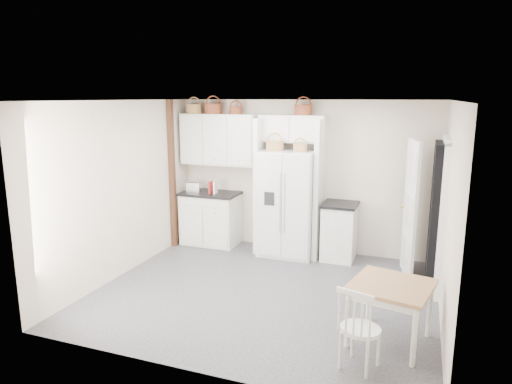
% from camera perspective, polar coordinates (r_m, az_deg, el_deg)
% --- Properties ---
extents(floor, '(4.50, 4.50, 0.00)m').
position_cam_1_polar(floor, '(6.45, 1.11, -12.40)').
color(floor, '#29292F').
rests_on(floor, ground).
extents(ceiling, '(4.50, 4.50, 0.00)m').
position_cam_1_polar(ceiling, '(5.88, 1.21, 11.36)').
color(ceiling, white).
rests_on(ceiling, wall_back).
extents(wall_back, '(4.50, 0.00, 4.50)m').
position_cam_1_polar(wall_back, '(7.92, 5.90, 1.97)').
color(wall_back, beige).
rests_on(wall_back, floor).
extents(wall_left, '(0.00, 4.00, 4.00)m').
position_cam_1_polar(wall_left, '(7.08, -16.32, 0.37)').
color(wall_left, beige).
rests_on(wall_left, floor).
extents(wall_right, '(0.00, 4.00, 4.00)m').
position_cam_1_polar(wall_right, '(5.73, 22.96, -2.72)').
color(wall_right, beige).
rests_on(wall_right, floor).
extents(refrigerator, '(0.92, 0.74, 1.78)m').
position_cam_1_polar(refrigerator, '(7.70, 4.09, -1.39)').
color(refrigerator, silver).
rests_on(refrigerator, floor).
extents(base_cab_left, '(0.99, 0.63, 0.92)m').
position_cam_1_polar(base_cab_left, '(8.37, -5.64, -3.38)').
color(base_cab_left, silver).
rests_on(base_cab_left, floor).
extents(base_cab_right, '(0.51, 0.62, 0.91)m').
position_cam_1_polar(base_cab_right, '(7.68, 10.37, -4.97)').
color(base_cab_right, silver).
rests_on(base_cab_right, floor).
extents(dining_table, '(0.97, 0.97, 0.68)m').
position_cam_1_polar(dining_table, '(5.34, 16.37, -14.30)').
color(dining_table, olive).
rests_on(dining_table, floor).
extents(windsor_chair, '(0.49, 0.47, 0.82)m').
position_cam_1_polar(windsor_chair, '(4.78, 12.93, -16.37)').
color(windsor_chair, silver).
rests_on(windsor_chair, floor).
extents(counter_left, '(1.03, 0.67, 0.04)m').
position_cam_1_polar(counter_left, '(8.26, -5.71, -0.17)').
color(counter_left, black).
rests_on(counter_left, base_cab_left).
extents(counter_right, '(0.56, 0.66, 0.04)m').
position_cam_1_polar(counter_right, '(7.56, 10.50, -1.53)').
color(counter_right, black).
rests_on(counter_right, base_cab_right).
extents(toaster, '(0.26, 0.17, 0.17)m').
position_cam_1_polar(toaster, '(8.32, -7.80, 0.60)').
color(toaster, silver).
rests_on(toaster, counter_left).
extents(cookbook_red, '(0.06, 0.15, 0.22)m').
position_cam_1_polar(cookbook_red, '(8.14, -5.59, 0.59)').
color(cookbook_red, maroon).
rests_on(cookbook_red, counter_left).
extents(cookbook_cream, '(0.05, 0.16, 0.23)m').
position_cam_1_polar(cookbook_cream, '(8.11, -5.11, 0.60)').
color(cookbook_cream, silver).
rests_on(cookbook_cream, counter_left).
extents(basket_upper_a, '(0.29, 0.29, 0.16)m').
position_cam_1_polar(basket_upper_a, '(8.36, -7.73, 10.24)').
color(basket_upper_a, '#9A613E').
rests_on(basket_upper_a, upper_cabinet).
extents(basket_upper_b, '(0.30, 0.30, 0.18)m').
position_cam_1_polar(basket_upper_b, '(8.19, -5.35, 10.32)').
color(basket_upper_b, '#59321C').
rests_on(basket_upper_b, upper_cabinet).
extents(basket_upper_c, '(0.23, 0.23, 0.13)m').
position_cam_1_polar(basket_upper_c, '(8.02, -2.54, 10.16)').
color(basket_upper_c, '#59321C').
rests_on(basket_upper_c, upper_cabinet).
extents(basket_bridge_b, '(0.30, 0.30, 0.17)m').
position_cam_1_polar(basket_bridge_b, '(7.63, 5.93, 10.17)').
color(basket_bridge_b, '#59321C').
rests_on(basket_bridge_b, bridge_cabinet).
extents(basket_fridge_a, '(0.29, 0.29, 0.16)m').
position_cam_1_polar(basket_fridge_a, '(7.51, 2.35, 5.78)').
color(basket_fridge_a, '#9A613E').
rests_on(basket_fridge_a, refrigerator).
extents(basket_fridge_b, '(0.22, 0.22, 0.12)m').
position_cam_1_polar(basket_fridge_b, '(7.39, 5.54, 5.51)').
color(basket_fridge_b, '#9A613E').
rests_on(basket_fridge_b, refrigerator).
extents(upper_cabinet, '(1.40, 0.34, 0.90)m').
position_cam_1_polar(upper_cabinet, '(8.18, -4.61, 6.55)').
color(upper_cabinet, silver).
rests_on(upper_cabinet, wall_back).
extents(bridge_cabinet, '(1.12, 0.34, 0.45)m').
position_cam_1_polar(bridge_cabinet, '(7.69, 4.62, 7.90)').
color(bridge_cabinet, silver).
rests_on(bridge_cabinet, wall_back).
extents(fridge_panel_left, '(0.08, 0.60, 2.30)m').
position_cam_1_polar(fridge_panel_left, '(7.85, 0.66, 0.83)').
color(fridge_panel_left, silver).
rests_on(fridge_panel_left, floor).
extents(fridge_panel_right, '(0.08, 0.60, 2.30)m').
position_cam_1_polar(fridge_panel_right, '(7.58, 7.94, 0.31)').
color(fridge_panel_right, silver).
rests_on(fridge_panel_right, floor).
extents(trim_post, '(0.09, 0.09, 2.60)m').
position_cam_1_polar(trim_post, '(8.16, -10.43, 2.12)').
color(trim_post, black).
rests_on(trim_post, floor).
extents(doorway_void, '(0.18, 0.85, 2.05)m').
position_cam_1_polar(doorway_void, '(6.76, 21.67, -2.90)').
color(doorway_void, black).
rests_on(doorway_void, floor).
extents(door_slab, '(0.21, 0.79, 2.05)m').
position_cam_1_polar(door_slab, '(7.09, 18.72, -2.04)').
color(door_slab, white).
rests_on(door_slab, floor).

